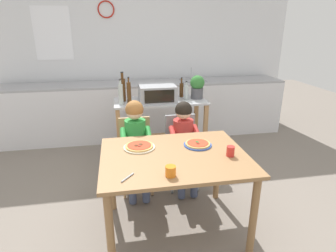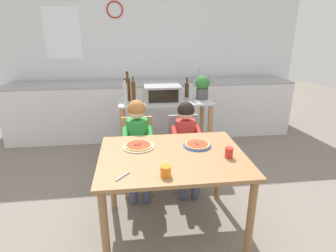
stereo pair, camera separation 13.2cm
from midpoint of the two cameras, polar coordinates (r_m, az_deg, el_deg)
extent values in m
plane|color=slate|center=(3.68, -0.53, -9.11)|extent=(11.01, 11.01, 0.00)
cube|color=silver|center=(4.94, -2.96, 14.85)|extent=(5.09, 0.12, 2.70)
cube|color=white|center=(4.95, -19.85, 17.26)|extent=(0.56, 0.01, 0.80)
torus|color=red|center=(4.84, -9.94, 22.24)|extent=(0.26, 0.02, 0.26)
cube|color=silver|center=(4.71, -2.39, 3.28)|extent=(4.58, 0.60, 0.88)
cube|color=#9E9EA3|center=(4.60, -2.47, 8.69)|extent=(4.58, 0.60, 0.03)
cube|color=gray|center=(4.73, 7.38, 9.02)|extent=(0.40, 0.33, 0.02)
cylinder|color=#B7BABF|center=(4.82, 7.09, 10.48)|extent=(0.02, 0.02, 0.20)
cube|color=#B7BABF|center=(3.65, 0.43, 5.06)|extent=(1.19, 0.52, 0.02)
cube|color=#AD7F51|center=(3.83, 0.41, -2.87)|extent=(1.09, 0.48, 0.02)
cube|color=#AD7F51|center=(3.55, -8.00, -2.91)|extent=(0.05, 0.05, 0.83)
cube|color=#AD7F51|center=(3.69, 9.41, -2.07)|extent=(0.05, 0.05, 0.83)
cube|color=#AD7F51|center=(3.97, -7.96, -0.44)|extent=(0.05, 0.05, 0.83)
cube|color=#AD7F51|center=(4.09, 7.69, 0.23)|extent=(0.05, 0.05, 0.83)
cube|color=#999BA0|center=(3.61, -0.20, 6.77)|extent=(0.45, 0.39, 0.21)
cube|color=black|center=(3.42, 0.20, 6.02)|extent=(0.36, 0.01, 0.16)
cylinder|color=black|center=(3.45, 2.84, 5.08)|extent=(0.02, 0.01, 0.02)
cylinder|color=#ADB7B2|center=(3.47, -7.58, 6.42)|extent=(0.06, 0.06, 0.25)
cylinder|color=#ADB7B2|center=(3.44, -7.69, 8.86)|extent=(0.03, 0.03, 0.05)
cylinder|color=black|center=(3.43, -7.72, 9.39)|extent=(0.03, 0.03, 0.01)
cylinder|color=#4C2D14|center=(3.63, -7.12, 7.34)|extent=(0.07, 0.07, 0.29)
cylinder|color=#4C2D14|center=(3.59, -7.24, 10.16)|extent=(0.03, 0.03, 0.07)
cylinder|color=black|center=(3.58, -7.27, 10.83)|extent=(0.04, 0.04, 0.01)
cylinder|color=#4C2D14|center=(3.81, 4.81, 7.23)|extent=(0.05, 0.05, 0.18)
cylinder|color=#4C2D14|center=(3.78, 4.87, 9.08)|extent=(0.02, 0.02, 0.07)
cylinder|color=black|center=(3.77, 4.89, 9.66)|extent=(0.02, 0.02, 0.01)
cylinder|color=#ADB7B2|center=(3.66, 5.74, 6.67)|extent=(0.05, 0.05, 0.18)
cylinder|color=#ADB7B2|center=(3.64, 5.80, 8.45)|extent=(0.02, 0.02, 0.05)
cylinder|color=black|center=(3.63, 5.82, 8.92)|extent=(0.02, 0.02, 0.01)
cylinder|color=#4C2D14|center=(3.51, -5.93, 6.77)|extent=(0.05, 0.05, 0.26)
cylinder|color=#4C2D14|center=(3.48, -6.02, 9.30)|extent=(0.02, 0.02, 0.06)
cylinder|color=black|center=(3.48, -6.04, 9.85)|extent=(0.02, 0.02, 0.01)
cylinder|color=#4C4C51|center=(3.74, 7.95, 6.55)|extent=(0.16, 0.16, 0.14)
sphere|color=#337533|center=(3.71, 8.05, 8.66)|extent=(0.19, 0.19, 0.19)
cube|color=olive|center=(2.37, 2.52, -6.23)|extent=(1.22, 0.95, 0.03)
cylinder|color=olive|center=(2.21, -10.89, -20.56)|extent=(0.06, 0.06, 0.73)
cylinder|color=olive|center=(2.38, 17.96, -17.80)|extent=(0.06, 0.06, 0.73)
cylinder|color=olive|center=(2.89, -9.99, -9.90)|extent=(0.06, 0.06, 0.73)
cylinder|color=olive|center=(3.02, 11.52, -8.55)|extent=(0.06, 0.06, 0.73)
cube|color=tan|center=(3.11, -4.83, -5.72)|extent=(0.36, 0.36, 0.04)
cube|color=tan|center=(3.19, -5.06, -1.39)|extent=(0.34, 0.03, 0.38)
cylinder|color=tan|center=(3.09, -1.76, -10.46)|extent=(0.03, 0.03, 0.42)
cylinder|color=tan|center=(3.08, -7.41, -10.73)|extent=(0.03, 0.03, 0.42)
cylinder|color=tan|center=(3.35, -2.25, -7.88)|extent=(0.03, 0.03, 0.42)
cylinder|color=tan|center=(3.35, -7.43, -8.12)|extent=(0.03, 0.03, 0.42)
cube|color=gray|center=(3.18, 4.66, -5.17)|extent=(0.36, 0.36, 0.04)
cube|color=gray|center=(3.25, 4.19, -0.95)|extent=(0.34, 0.03, 0.38)
cylinder|color=gray|center=(3.18, 7.78, -9.73)|extent=(0.03, 0.03, 0.42)
cylinder|color=gray|center=(3.12, 2.36, -10.15)|extent=(0.03, 0.03, 0.42)
cylinder|color=gray|center=(3.44, 6.52, -7.30)|extent=(0.03, 0.03, 0.42)
cylinder|color=gray|center=(3.38, 1.53, -7.63)|extent=(0.03, 0.03, 0.42)
cube|color=#424C6B|center=(2.97, -3.37, -6.12)|extent=(0.10, 0.30, 0.10)
cylinder|color=#424C6B|center=(2.97, -3.10, -11.37)|extent=(0.08, 0.08, 0.44)
cube|color=#424C6B|center=(2.97, -6.08, -6.24)|extent=(0.10, 0.30, 0.10)
cylinder|color=#424C6B|center=(2.97, -5.85, -11.50)|extent=(0.08, 0.08, 0.44)
cylinder|color=green|center=(2.93, -2.34, -1.90)|extent=(0.06, 0.26, 0.15)
cylinder|color=green|center=(2.92, -7.43, -2.12)|extent=(0.06, 0.26, 0.15)
cylinder|color=green|center=(3.03, -4.95, -1.95)|extent=(0.22, 0.22, 0.36)
sphere|color=beige|center=(2.93, -5.11, 3.16)|extent=(0.18, 0.18, 0.18)
sphere|color=#9E6633|center=(2.93, -5.12, 3.46)|extent=(0.19, 0.19, 0.19)
cube|color=#424C6B|center=(3.05, 6.50, -5.52)|extent=(0.10, 0.30, 0.10)
cylinder|color=#424C6B|center=(3.05, 6.89, -10.63)|extent=(0.08, 0.08, 0.44)
cube|color=#424C6B|center=(3.02, 3.91, -5.68)|extent=(0.10, 0.30, 0.10)
cylinder|color=#424C6B|center=(3.02, 4.27, -10.84)|extent=(0.08, 0.08, 0.44)
cylinder|color=#BC332D|center=(3.02, 7.58, -1.71)|extent=(0.06, 0.26, 0.15)
cylinder|color=#BC332D|center=(2.97, 2.71, -1.95)|extent=(0.06, 0.26, 0.15)
cylinder|color=#BC332D|center=(3.10, 4.76, -1.72)|extent=(0.22, 0.22, 0.33)
sphere|color=beige|center=(3.01, 4.91, 2.94)|extent=(0.17, 0.17, 0.17)
sphere|color=black|center=(3.00, 4.91, 3.23)|extent=(0.18, 0.18, 0.18)
cylinder|color=beige|center=(2.51, -4.49, -4.20)|extent=(0.28, 0.28, 0.01)
cylinder|color=tan|center=(2.50, -4.50, -3.95)|extent=(0.25, 0.25, 0.01)
cylinder|color=#B23D23|center=(2.50, -4.51, -3.78)|extent=(0.21, 0.21, 0.00)
cylinder|color=#563319|center=(2.49, -5.14, -3.81)|extent=(0.03, 0.03, 0.01)
cylinder|color=maroon|center=(2.48, -4.50, -3.90)|extent=(0.03, 0.03, 0.01)
cylinder|color=#563319|center=(2.50, -4.22, -3.61)|extent=(0.03, 0.03, 0.01)
cylinder|color=#3356B7|center=(2.54, 7.42, -3.96)|extent=(0.25, 0.25, 0.01)
cylinder|color=tan|center=(2.54, 7.44, -3.71)|extent=(0.22, 0.22, 0.01)
cylinder|color=#B23D23|center=(2.53, 7.44, -3.55)|extent=(0.19, 0.19, 0.00)
cylinder|color=maroon|center=(2.51, 7.48, -3.65)|extent=(0.03, 0.03, 0.01)
cylinder|color=#386628|center=(2.53, 7.47, -3.47)|extent=(0.02, 0.02, 0.01)
cylinder|color=#386628|center=(2.55, 7.29, -3.31)|extent=(0.03, 0.03, 0.01)
cylinder|color=orange|center=(2.03, 1.41, -9.16)|extent=(0.08, 0.08, 0.08)
cylinder|color=red|center=(2.37, 13.84, -5.29)|extent=(0.07, 0.07, 0.09)
cylinder|color=#B7BABF|center=(2.05, -7.33, -10.11)|extent=(0.10, 0.11, 0.01)
camera|label=1|loc=(0.07, -88.53, 0.53)|focal=30.05mm
camera|label=2|loc=(0.07, 91.47, -0.53)|focal=30.05mm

